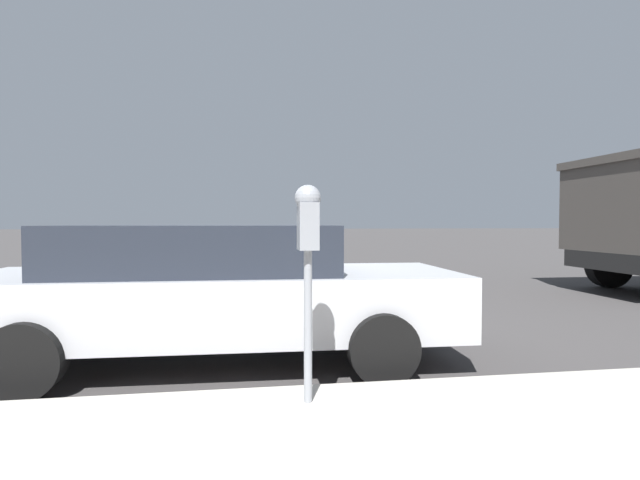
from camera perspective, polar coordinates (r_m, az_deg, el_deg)
The scene contains 3 objects.
ground_plane at distance 6.30m, azimuth -9.70°, elevation -11.30°, with size 220.00×220.00×0.00m, color #3D3A3A.
parking_meter at distance 3.59m, azimuth -1.40°, elevation 0.41°, with size 0.21×0.19×1.58m.
car_silver at distance 5.26m, azimuth -12.03°, elevation -5.54°, with size 2.10×4.91×1.42m.
Camera 1 is at (-6.14, -0.08, 1.45)m, focal length 28.00 mm.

